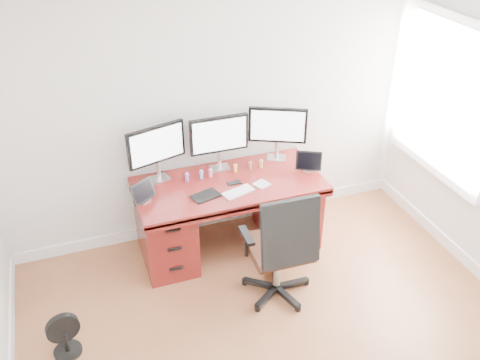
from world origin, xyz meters
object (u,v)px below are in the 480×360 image
object	(u,v)px
office_chair	(280,264)
keyboard	(238,192)
monitor_center	(219,136)
floor_fan	(64,336)
desk	(228,212)

from	to	relation	value
office_chair	keyboard	bearing A→B (deg)	107.46
monitor_center	keyboard	size ratio (longest dim) A/B	1.94
floor_fan	keyboard	bearing A→B (deg)	10.14
office_chair	keyboard	xyz separation A→B (m)	(-0.16, 0.58, 0.40)
monitor_center	desk	bearing A→B (deg)	-89.48
desk	floor_fan	distance (m)	1.80
floor_fan	monitor_center	distance (m)	2.12
office_chair	monitor_center	size ratio (longest dim) A/B	1.98
keyboard	monitor_center	bearing A→B (deg)	76.01
office_chair	floor_fan	bearing A→B (deg)	-177.49
office_chair	keyboard	distance (m)	0.72
desk	monitor_center	distance (m)	0.72
office_chair	floor_fan	xyz separation A→B (m)	(-1.78, -0.03, -0.18)
desk	keyboard	bearing A→B (deg)	-83.81
floor_fan	monitor_center	world-z (taller)	monitor_center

